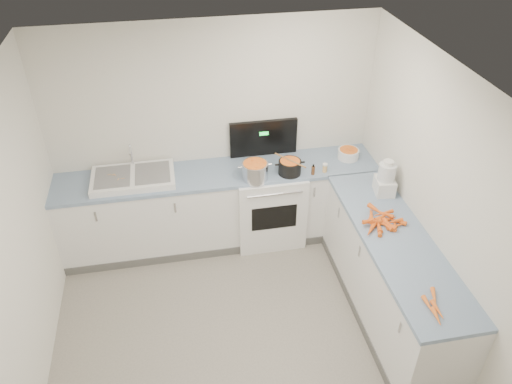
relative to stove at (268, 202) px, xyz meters
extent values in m
cube|color=white|center=(-0.55, 0.01, -0.02)|extent=(3.50, 0.60, 0.90)
cube|color=#829AB9|center=(-0.55, 0.01, 0.45)|extent=(3.50, 0.62, 0.04)
cube|color=white|center=(0.90, -1.39, -0.02)|extent=(0.60, 2.20, 0.90)
cube|color=#829AB9|center=(0.90, -1.39, 0.45)|extent=(0.62, 2.20, 0.04)
cube|color=white|center=(0.00, -0.01, -0.02)|extent=(0.76, 0.65, 0.90)
cube|color=black|center=(0.00, 0.29, 0.68)|extent=(0.76, 0.05, 0.42)
cube|color=white|center=(-1.45, 0.01, 0.50)|extent=(0.86, 0.52, 0.07)
cube|color=slate|center=(-1.65, 0.01, 0.54)|extent=(0.36, 0.42, 0.01)
cube|color=slate|center=(-1.25, 0.01, 0.54)|extent=(0.36, 0.42, 0.01)
cylinder|color=silver|center=(-1.45, 0.23, 0.66)|extent=(0.03, 0.03, 0.24)
cylinder|color=silver|center=(-0.18, -0.18, 0.55)|extent=(0.33, 0.33, 0.20)
cylinder|color=black|center=(0.20, -0.16, 0.53)|extent=(0.32, 0.32, 0.17)
cylinder|color=#AD7A47|center=(0.20, -0.16, 0.63)|extent=(0.26, 0.35, 0.02)
cylinder|color=white|center=(0.92, 0.03, 0.52)|extent=(0.26, 0.26, 0.11)
cylinder|color=#593319|center=(0.44, -0.22, 0.51)|extent=(0.04, 0.04, 0.10)
cylinder|color=#E5B266|center=(0.58, -0.20, 0.51)|extent=(0.05, 0.05, 0.08)
cube|color=white|center=(1.05, -0.68, 0.55)|extent=(0.21, 0.25, 0.16)
cylinder|color=silver|center=(1.05, -0.68, 0.71)|extent=(0.17, 0.17, 0.17)
cylinder|color=white|center=(1.05, -0.68, 0.82)|extent=(0.10, 0.10, 0.04)
cone|color=orange|center=(0.88, -1.22, 0.49)|extent=(0.10, 0.20, 0.05)
cone|color=orange|center=(0.69, -1.25, 0.49)|extent=(0.16, 0.18, 0.05)
cone|color=orange|center=(0.92, -1.13, 0.49)|extent=(0.17, 0.09, 0.05)
cone|color=orange|center=(0.94, -1.23, 0.48)|extent=(0.20, 0.07, 0.04)
cone|color=orange|center=(0.85, -1.18, 0.49)|extent=(0.11, 0.21, 0.04)
cone|color=orange|center=(0.84, -1.18, 0.49)|extent=(0.20, 0.17, 0.05)
cone|color=orange|center=(0.77, -1.26, 0.49)|extent=(0.09, 0.18, 0.04)
cone|color=orange|center=(0.77, -1.05, 0.49)|extent=(0.12, 0.18, 0.05)
cone|color=orange|center=(0.94, -1.22, 0.49)|extent=(0.11, 0.17, 0.05)
cone|color=orange|center=(0.79, -1.20, 0.49)|extent=(0.09, 0.20, 0.05)
cone|color=orange|center=(0.97, -1.17, 0.49)|extent=(0.18, 0.16, 0.05)
cone|color=orange|center=(0.84, -1.19, 0.49)|extent=(0.20, 0.14, 0.04)
cone|color=orange|center=(0.87, -1.21, 0.50)|extent=(0.12, 0.17, 0.04)
cone|color=orange|center=(0.73, -1.16, 0.51)|extent=(0.19, 0.05, 0.05)
cone|color=orange|center=(0.74, -1.15, 0.51)|extent=(0.19, 0.06, 0.04)
cone|color=orange|center=(0.94, -1.19, 0.51)|extent=(0.18, 0.06, 0.04)
cone|color=orange|center=(0.83, -1.02, 0.53)|extent=(0.13, 0.21, 0.05)
cone|color=orange|center=(0.88, -1.07, 0.52)|extent=(0.21, 0.07, 0.04)
cone|color=orange|center=(0.75, -1.09, 0.52)|extent=(0.11, 0.21, 0.05)
cone|color=orange|center=(0.86, -1.11, 0.51)|extent=(0.21, 0.14, 0.05)
cone|color=orange|center=(0.89, -1.08, 0.52)|extent=(0.16, 0.16, 0.04)
cone|color=orange|center=(0.80, -2.30, 0.49)|extent=(0.06, 0.17, 0.04)
cone|color=orange|center=(0.84, -2.24, 0.49)|extent=(0.04, 0.18, 0.04)
cone|color=orange|center=(0.79, -2.18, 0.49)|extent=(0.04, 0.17, 0.04)
cone|color=orange|center=(0.87, -2.12, 0.49)|extent=(0.10, 0.19, 0.04)
cube|color=tan|center=(-1.65, 0.07, 0.54)|extent=(0.04, 0.04, 0.00)
cube|color=tan|center=(-1.67, -0.07, 0.54)|extent=(0.01, 0.05, 0.00)
cube|color=tan|center=(-1.59, -0.06, 0.54)|extent=(0.02, 0.04, 0.00)
cube|color=tan|center=(-1.69, -0.06, 0.54)|extent=(0.02, 0.03, 0.00)
cube|color=tan|center=(-1.63, 0.04, 0.55)|extent=(0.03, 0.05, 0.00)
cube|color=tan|center=(-1.73, 0.05, 0.54)|extent=(0.05, 0.02, 0.00)
cube|color=tan|center=(-1.69, 0.05, 0.54)|extent=(0.04, 0.02, 0.00)
cube|color=tan|center=(-1.55, -0.05, 0.55)|extent=(0.04, 0.01, 0.00)
cube|color=tan|center=(-1.75, 0.01, 0.54)|extent=(0.03, 0.03, 0.00)
cube|color=tan|center=(-1.65, 0.04, 0.54)|extent=(0.03, 0.01, 0.00)
cube|color=tan|center=(-1.66, -0.11, 0.54)|extent=(0.01, 0.04, 0.00)
camera|label=1|loc=(-0.99, -4.51, 3.39)|focal=35.00mm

